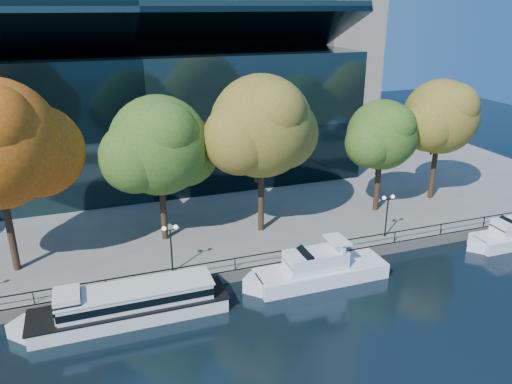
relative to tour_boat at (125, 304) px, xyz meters
name	(u,v)px	position (x,y,z in m)	size (l,w,h in m)	color
ground	(248,301)	(8.91, -0.74, -1.22)	(160.00, 160.00, 0.00)	black
promenade	(166,161)	(8.91, 35.64, -0.72)	(90.00, 67.08, 1.00)	slate
railing	(235,259)	(8.91, 2.51, 0.72)	(88.20, 0.08, 0.99)	black
convention_building	(136,112)	(4.91, 31.05, 7.29)	(50.00, 24.57, 21.43)	black
tour_boat	(125,304)	(0.00, 0.00, 0.00)	(15.08, 3.36, 2.86)	silver
cruiser_near	(316,269)	(14.97, 0.16, -0.13)	(12.02, 3.10, 3.48)	white
cruiser_far	(512,234)	(35.14, 0.16, -0.22)	(9.63, 2.67, 3.14)	white
tree_2	(161,147)	(4.73, 9.97, 8.38)	(10.71, 8.78, 13.06)	black
tree_3	(264,128)	(13.62, 8.83, 9.59)	(11.37, 9.32, 14.55)	black
tree_4	(383,136)	(26.49, 9.56, 7.60)	(8.65, 7.10, 11.43)	black
tree_5	(442,118)	(34.10, 10.57, 8.64)	(9.73, 7.98, 12.92)	black
lamp_1	(171,238)	(4.08, 3.76, 2.76)	(1.26, 0.36, 4.03)	black
lamp_2	(388,206)	(23.71, 3.76, 2.76)	(1.26, 0.36, 4.03)	black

